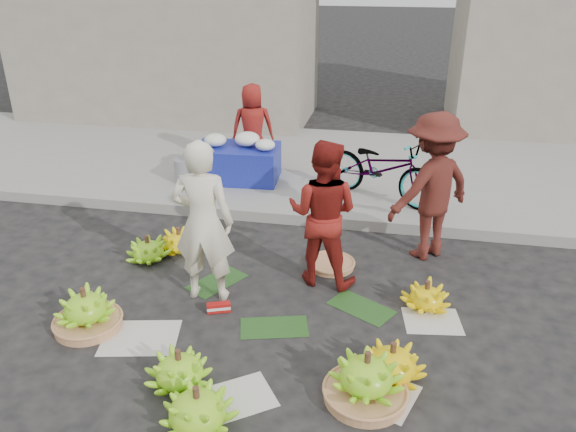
% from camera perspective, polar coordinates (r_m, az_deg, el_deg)
% --- Properties ---
extents(ground, '(80.00, 80.00, 0.00)m').
position_cam_1_polar(ground, '(5.66, 0.04, -10.21)').
color(ground, black).
rests_on(ground, ground).
extents(curb, '(40.00, 0.25, 0.15)m').
position_cam_1_polar(curb, '(7.51, 3.26, -0.24)').
color(curb, gray).
rests_on(curb, ground).
extents(sidewalk, '(40.00, 4.00, 0.12)m').
position_cam_1_polar(sidewalk, '(9.45, 5.06, 4.95)').
color(sidewalk, gray).
rests_on(sidewalk, ground).
extents(building_left, '(6.00, 3.00, 4.00)m').
position_cam_1_polar(building_left, '(12.79, -12.08, 18.65)').
color(building_left, gray).
rests_on(building_left, sidewalk).
extents(newspaper_scatter, '(3.20, 1.80, 0.00)m').
position_cam_1_polar(newspaper_scatter, '(5.04, -1.76, -15.29)').
color(newspaper_scatter, silver).
rests_on(newspaper_scatter, ground).
extents(banana_leaves, '(2.00, 1.00, 0.00)m').
position_cam_1_polar(banana_leaves, '(5.84, -0.55, -8.96)').
color(banana_leaves, '#1B4316').
rests_on(banana_leaves, ground).
extents(banana_bunch_0, '(0.63, 0.63, 0.44)m').
position_cam_1_polar(banana_bunch_0, '(5.75, -19.82, -9.06)').
color(banana_bunch_0, '#B1734A').
rests_on(banana_bunch_0, ground).
extents(banana_bunch_1, '(0.71, 0.71, 0.35)m').
position_cam_1_polar(banana_bunch_1, '(4.89, -10.98, -15.07)').
color(banana_bunch_1, '#71CA1C').
rests_on(banana_bunch_1, ground).
extents(banana_bunch_2, '(0.80, 0.80, 0.38)m').
position_cam_1_polar(banana_bunch_2, '(4.50, -9.18, -18.84)').
color(banana_bunch_2, '#71CA1C').
rests_on(banana_bunch_2, ground).
extents(banana_bunch_3, '(0.72, 0.72, 0.46)m').
position_cam_1_polar(banana_bunch_3, '(4.69, 7.94, -16.09)').
color(banana_bunch_3, '#B1734A').
rests_on(banana_bunch_3, ground).
extents(banana_bunch_4, '(0.74, 0.74, 0.36)m').
position_cam_1_polar(banana_bunch_4, '(4.94, 10.51, -14.45)').
color(banana_bunch_4, yellow).
rests_on(banana_bunch_4, ground).
extents(banana_bunch_5, '(0.60, 0.60, 0.30)m').
position_cam_1_polar(banana_bunch_5, '(5.90, 13.88, -7.92)').
color(banana_bunch_5, yellow).
rests_on(banana_bunch_5, ground).
extents(banana_bunch_6, '(0.52, 0.52, 0.32)m').
position_cam_1_polar(banana_bunch_6, '(6.77, -14.03, -3.37)').
color(banana_bunch_6, '#71CA1C').
rests_on(banana_bunch_6, ground).
extents(banana_bunch_7, '(0.63, 0.63, 0.32)m').
position_cam_1_polar(banana_bunch_7, '(6.90, -10.99, -2.53)').
color(banana_bunch_7, yellow).
rests_on(banana_bunch_7, ground).
extents(basket_spare, '(0.68, 0.68, 0.06)m').
position_cam_1_polar(basket_spare, '(6.51, 4.42, -4.92)').
color(basket_spare, '#B1734A').
rests_on(basket_spare, ground).
extents(incense_stack, '(0.25, 0.15, 0.10)m').
position_cam_1_polar(incense_stack, '(5.74, -7.06, -9.19)').
color(incense_stack, '#B01412').
rests_on(incense_stack, ground).
extents(vendor_cream, '(0.65, 0.45, 1.71)m').
position_cam_1_polar(vendor_cream, '(5.64, -8.62, -0.64)').
color(vendor_cream, white).
rests_on(vendor_cream, ground).
extents(vendor_red, '(0.87, 0.72, 1.60)m').
position_cam_1_polar(vendor_red, '(5.90, 3.56, 0.24)').
color(vendor_red, maroon).
rests_on(vendor_red, ground).
extents(man_striped, '(1.27, 1.22, 1.73)m').
position_cam_1_polar(man_striped, '(6.61, 14.38, 2.87)').
color(man_striped, maroon).
rests_on(man_striped, ground).
extents(flower_table, '(1.30, 0.86, 0.73)m').
position_cam_1_polar(flower_table, '(8.67, -5.14, 5.64)').
color(flower_table, navy).
rests_on(flower_table, sidewalk).
extents(grey_bucket, '(0.32, 0.32, 0.36)m').
position_cam_1_polar(grey_bucket, '(8.70, -10.41, 4.56)').
color(grey_bucket, gray).
rests_on(grey_bucket, sidewalk).
extents(flower_vendor, '(0.76, 0.60, 1.37)m').
position_cam_1_polar(flower_vendor, '(9.02, -3.59, 9.01)').
color(flower_vendor, maroon).
rests_on(flower_vendor, sidewalk).
extents(bicycle, '(1.37, 1.86, 0.93)m').
position_cam_1_polar(bicycle, '(7.94, 9.52, 4.84)').
color(bicycle, gray).
rests_on(bicycle, sidewalk).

